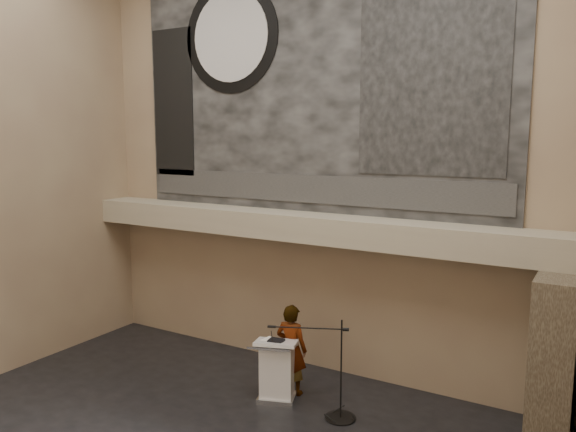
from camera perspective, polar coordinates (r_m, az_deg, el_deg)
The scene contains 16 objects.
wall_back at distance 11.08m, azimuth 2.11°, elevation 5.90°, with size 10.00×0.02×8.50m, color #886D56.
soffit at distance 10.87m, azimuth 1.07°, elevation -1.04°, with size 10.00×0.80×0.50m, color tan.
sprinkler_left at distance 11.73m, azimuth -5.88°, elevation -1.77°, with size 0.04×0.04×0.06m, color #B2893D.
sprinkler_right at distance 10.09m, azimuth 10.38°, elevation -3.53°, with size 0.04×0.04×0.06m, color #B2893D.
banner at distance 11.09m, azimuth 2.08°, elevation 13.40°, with size 8.00×0.05×5.00m, color black.
banner_text_strip at distance 11.06m, azimuth 1.92°, elevation 2.78°, with size 7.76×0.02×0.55m, color #2F2F2F.
banner_clock_rim at distance 12.14m, azimuth -5.86°, elevation 17.69°, with size 2.30×2.30×0.02m, color black.
banner_clock_face at distance 12.12m, azimuth -5.92°, elevation 17.70°, with size 1.84×1.84×0.02m, color silver.
banner_building_print at distance 10.14m, azimuth 14.36°, elevation 14.19°, with size 2.60×0.02×3.60m, color black.
banner_brick_print at distance 13.00m, azimuth -11.57°, elevation 11.17°, with size 1.10×0.02×3.20m, color black.
stone_pier at distance 9.53m, azimuth 25.42°, elevation -13.23°, with size 0.60×1.40×2.70m, color #423628.
lectern at distance 10.36m, azimuth -1.14°, elevation -15.39°, with size 0.86×0.73×1.14m.
binder at distance 10.11m, azimuth -1.22°, elevation -12.54°, with size 0.27×0.21×0.04m, color black.
papers at distance 10.19m, azimuth -2.00°, elevation -12.46°, with size 0.21×0.29×0.01m, color white.
speaker_person at distance 10.50m, azimuth 0.35°, elevation -13.37°, with size 0.61×0.40×1.67m, color white.
mic_stand at distance 9.91m, azimuth 5.11°, elevation -18.46°, with size 1.38×0.77×1.71m.
Camera 1 is at (5.27, -5.74, 4.73)m, focal length 35.00 mm.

